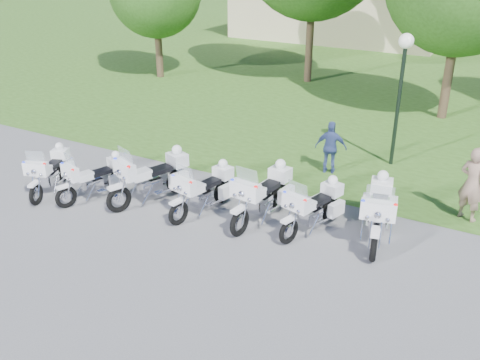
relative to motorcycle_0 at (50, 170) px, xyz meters
The scene contains 13 objects.
ground 4.64m from the motorcycle_0, ahead, with size 100.00×100.00×0.00m, color slate.
grass_lawn 27.57m from the motorcycle_0, 80.41° to the left, with size 100.00×48.00×0.01m, color #365C1D.
motorcycle_0 is the anchor object (origin of this frame).
motorcycle_1 1.45m from the motorcycle_0, 10.85° to the left, with size 1.13×2.09×1.45m.
motorcycle_2 3.05m from the motorcycle_0, 17.33° to the left, with size 1.40×2.44×1.72m.
motorcycle_3 4.59m from the motorcycle_0, 13.06° to the left, with size 1.03×2.25×1.52m.
motorcycle_4 6.14m from the motorcycle_0, 13.35° to the left, with size 0.98×2.49×1.68m.
motorcycle_5 7.46m from the motorcycle_0, 11.78° to the left, with size 1.12×2.18×1.50m.
motorcycle_6 8.97m from the motorcycle_0, 12.37° to the left, with size 1.18×2.51×1.71m.
lamp_post 10.58m from the motorcycle_0, 39.96° to the left, with size 0.44×0.44×4.06m.
building_west 28.25m from the motorcycle_0, 92.86° to the left, with size 14.56×8.32×4.10m.
bystander_a 11.24m from the motorcycle_0, 20.52° to the left, with size 0.71×0.46×1.94m, color gray.
bystander_c 8.14m from the motorcycle_0, 38.00° to the left, with size 0.95×0.39×1.62m, color #354680.
Camera 1 is at (6.74, -9.56, 6.59)m, focal length 40.00 mm.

